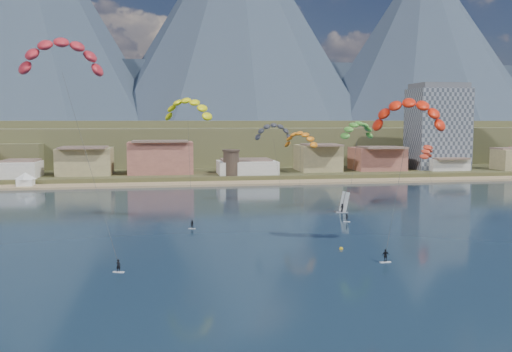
{
  "coord_description": "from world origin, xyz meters",
  "views": [
    {
      "loc": [
        -16.49,
        -69.22,
        20.25
      ],
      "look_at": [
        0.0,
        32.0,
        10.0
      ],
      "focal_mm": 39.19,
      "sensor_mm": 36.0,
      "label": 1
    }
  ],
  "objects_px": {
    "watchtower": "(231,162)",
    "buoy": "(341,249)",
    "kitesurfer_orange": "(409,110)",
    "kitesurfer_green": "(357,128)",
    "apartment_tower": "(438,127)",
    "windsurfer": "(343,206)",
    "kitesurfer_yellow": "(188,106)",
    "kitesurfer_red": "(62,51)"
  },
  "relations": [
    {
      "from": "watchtower",
      "to": "buoy",
      "type": "relative_size",
      "value": 14.36
    },
    {
      "from": "watchtower",
      "to": "kitesurfer_orange",
      "type": "distance_m",
      "value": 101.0
    },
    {
      "from": "kitesurfer_orange",
      "to": "kitesurfer_green",
      "type": "bearing_deg",
      "value": 84.06
    },
    {
      "from": "apartment_tower",
      "to": "kitesurfer_orange",
      "type": "distance_m",
      "value": 128.78
    },
    {
      "from": "watchtower",
      "to": "kitesurfer_green",
      "type": "xyz_separation_m",
      "value": [
        20.68,
        -64.31,
        12.15
      ]
    },
    {
      "from": "apartment_tower",
      "to": "windsurfer",
      "type": "relative_size",
      "value": 6.94
    },
    {
      "from": "kitesurfer_green",
      "to": "apartment_tower",
      "type": "bearing_deg",
      "value": 52.86
    },
    {
      "from": "kitesurfer_yellow",
      "to": "windsurfer",
      "type": "distance_m",
      "value": 40.34
    },
    {
      "from": "watchtower",
      "to": "windsurfer",
      "type": "bearing_deg",
      "value": -75.67
    },
    {
      "from": "kitesurfer_orange",
      "to": "buoy",
      "type": "relative_size",
      "value": 43.43
    },
    {
      "from": "apartment_tower",
      "to": "kitesurfer_yellow",
      "type": "distance_m",
      "value": 128.34
    },
    {
      "from": "watchtower",
      "to": "windsurfer",
      "type": "xyz_separation_m",
      "value": [
        16.96,
        -66.42,
        -4.91
      ]
    },
    {
      "from": "apartment_tower",
      "to": "windsurfer",
      "type": "bearing_deg",
      "value": -128.09
    },
    {
      "from": "watchtower",
      "to": "kitesurfer_red",
      "type": "bearing_deg",
      "value": -110.32
    },
    {
      "from": "buoy",
      "to": "kitesurfer_red",
      "type": "bearing_deg",
      "value": 176.31
    },
    {
      "from": "kitesurfer_red",
      "to": "kitesurfer_orange",
      "type": "distance_m",
      "value": 53.9
    },
    {
      "from": "watchtower",
      "to": "kitesurfer_orange",
      "type": "relative_size",
      "value": 0.33
    },
    {
      "from": "kitesurfer_red",
      "to": "apartment_tower",
      "type": "bearing_deg",
      "value": 43.85
    },
    {
      "from": "apartment_tower",
      "to": "kitesurfer_orange",
      "type": "xyz_separation_m",
      "value": [
        -62.86,
        -112.32,
        4.09
      ]
    },
    {
      "from": "kitesurfer_green",
      "to": "kitesurfer_yellow",
      "type": "bearing_deg",
      "value": -171.42
    },
    {
      "from": "watchtower",
      "to": "kitesurfer_yellow",
      "type": "xyz_separation_m",
      "value": [
        -16.91,
        -69.98,
        16.71
      ]
    },
    {
      "from": "watchtower",
      "to": "apartment_tower",
      "type": "bearing_deg",
      "value": 9.93
    },
    {
      "from": "watchtower",
      "to": "kitesurfer_green",
      "type": "distance_m",
      "value": 68.63
    },
    {
      "from": "apartment_tower",
      "to": "windsurfer",
      "type": "distance_m",
      "value": 103.48
    },
    {
      "from": "watchtower",
      "to": "buoy",
      "type": "xyz_separation_m",
      "value": [
        5.63,
        -100.21,
        -6.27
      ]
    },
    {
      "from": "apartment_tower",
      "to": "kitesurfer_green",
      "type": "distance_m",
      "value": 98.24
    },
    {
      "from": "watchtower",
      "to": "kitesurfer_yellow",
      "type": "bearing_deg",
      "value": -103.58
    },
    {
      "from": "apartment_tower",
      "to": "kitesurfer_red",
      "type": "relative_size",
      "value": 0.94
    },
    {
      "from": "kitesurfer_red",
      "to": "kitesurfer_orange",
      "type": "bearing_deg",
      "value": -0.86
    },
    {
      "from": "apartment_tower",
      "to": "kitesurfer_yellow",
      "type": "relative_size",
      "value": 1.24
    },
    {
      "from": "apartment_tower",
      "to": "buoy",
      "type": "distance_m",
      "value": 137.44
    },
    {
      "from": "watchtower",
      "to": "windsurfer",
      "type": "relative_size",
      "value": 1.87
    },
    {
      "from": "apartment_tower",
      "to": "kitesurfer_red",
      "type": "distance_m",
      "value": 161.46
    },
    {
      "from": "kitesurfer_orange",
      "to": "kitesurfer_red",
      "type": "bearing_deg",
      "value": 179.14
    },
    {
      "from": "kitesurfer_green",
      "to": "windsurfer",
      "type": "relative_size",
      "value": 4.95
    },
    {
      "from": "kitesurfer_yellow",
      "to": "kitesurfer_orange",
      "type": "distance_m",
      "value": 44.32
    },
    {
      "from": "kitesurfer_red",
      "to": "windsurfer",
      "type": "distance_m",
      "value": 67.9
    },
    {
      "from": "buoy",
      "to": "kitesurfer_orange",
      "type": "bearing_deg",
      "value": 9.33
    },
    {
      "from": "kitesurfer_red",
      "to": "kitesurfer_orange",
      "type": "relative_size",
      "value": 1.3
    },
    {
      "from": "kitesurfer_green",
      "to": "watchtower",
      "type": "bearing_deg",
      "value": 107.83
    },
    {
      "from": "kitesurfer_orange",
      "to": "kitesurfer_green",
      "type": "distance_m",
      "value": 34.36
    },
    {
      "from": "apartment_tower",
      "to": "kitesurfer_yellow",
      "type": "bearing_deg",
      "value": -139.09
    }
  ]
}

